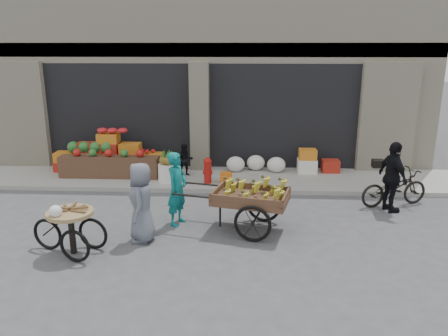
# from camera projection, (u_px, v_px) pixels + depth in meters

# --- Properties ---
(ground) EXTENTS (80.00, 80.00, 0.00)m
(ground) POSITION_uv_depth(u_px,v_px,m) (174.00, 243.00, 8.53)
(ground) COLOR #424244
(ground) RESTS_ON ground
(sidewalk) EXTENTS (18.00, 2.20, 0.12)m
(sidewalk) POSITION_uv_depth(u_px,v_px,m) (197.00, 179.00, 12.45)
(sidewalk) COLOR gray
(sidewalk) RESTS_ON ground
(building) EXTENTS (14.00, 6.45, 7.00)m
(building) POSITION_uv_depth(u_px,v_px,m) (208.00, 56.00, 15.33)
(building) COLOR beige
(building) RESTS_ON ground
(fruit_display) EXTENTS (3.10, 1.12, 1.24)m
(fruit_display) POSITION_uv_depth(u_px,v_px,m) (113.00, 154.00, 12.68)
(fruit_display) COLOR #A52317
(fruit_display) RESTS_ON sidewalk
(pineapple_bin) EXTENTS (0.52, 0.52, 0.50)m
(pineapple_bin) POSITION_uv_depth(u_px,v_px,m) (168.00, 173.00, 11.92)
(pineapple_bin) COLOR silver
(pineapple_bin) RESTS_ON sidewalk
(fire_hydrant) EXTENTS (0.22, 0.22, 0.71)m
(fire_hydrant) POSITION_uv_depth(u_px,v_px,m) (208.00, 169.00, 11.78)
(fire_hydrant) COLOR #A5140F
(fire_hydrant) RESTS_ON sidewalk
(orange_bucket) EXTENTS (0.32, 0.32, 0.30)m
(orange_bucket) POSITION_uv_depth(u_px,v_px,m) (226.00, 178.00, 11.78)
(orange_bucket) COLOR orange
(orange_bucket) RESTS_ON sidewalk
(right_bay_goods) EXTENTS (3.35, 0.60, 0.70)m
(right_bay_goods) POSITION_uv_depth(u_px,v_px,m) (288.00, 163.00, 12.80)
(right_bay_goods) COLOR silver
(right_bay_goods) RESTS_ON sidewalk
(seated_person) EXTENTS (0.51, 0.43, 0.93)m
(seated_person) POSITION_uv_depth(u_px,v_px,m) (185.00, 160.00, 12.42)
(seated_person) COLOR black
(seated_person) RESTS_ON sidewalk
(banana_cart) EXTENTS (2.71, 1.58, 1.07)m
(banana_cart) POSITION_uv_depth(u_px,v_px,m) (248.00, 195.00, 8.95)
(banana_cart) COLOR brown
(banana_cart) RESTS_ON ground
(vendor_woman) EXTENTS (0.57, 0.68, 1.59)m
(vendor_woman) POSITION_uv_depth(u_px,v_px,m) (177.00, 189.00, 9.27)
(vendor_woman) COLOR #0D6868
(vendor_woman) RESTS_ON ground
(tricycle_cart) EXTENTS (1.46, 1.02, 0.95)m
(tricycle_cart) POSITION_uv_depth(u_px,v_px,m) (71.00, 225.00, 7.98)
(tricycle_cart) COLOR #9E7F51
(tricycle_cart) RESTS_ON ground
(vendor_grey) EXTENTS (0.57, 0.82, 1.59)m
(vendor_grey) POSITION_uv_depth(u_px,v_px,m) (141.00, 202.00, 8.47)
(vendor_grey) COLOR slate
(vendor_grey) RESTS_ON ground
(bicycle) EXTENTS (1.81, 1.07, 0.90)m
(bicycle) POSITION_uv_depth(u_px,v_px,m) (394.00, 188.00, 10.44)
(bicycle) COLOR black
(bicycle) RESTS_ON ground
(cyclist) EXTENTS (0.67, 1.04, 1.65)m
(cyclist) POSITION_uv_depth(u_px,v_px,m) (393.00, 177.00, 9.96)
(cyclist) COLOR black
(cyclist) RESTS_ON ground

